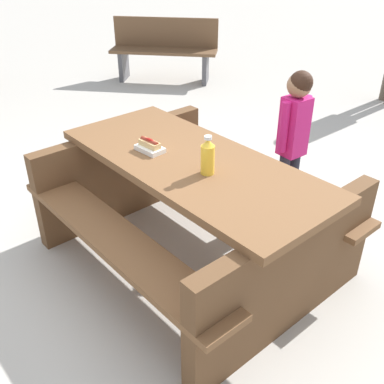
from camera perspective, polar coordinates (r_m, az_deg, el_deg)
ground_plane at (r=3.10m, az=0.00°, el=-8.39°), size 30.00×30.00×0.00m
picnic_table at (r=2.84m, az=0.00°, el=-1.39°), size 1.97×1.62×0.75m
soda_bottle at (r=2.49m, az=2.00°, el=4.52°), size 0.08×0.08×0.23m
hotdog_tray at (r=2.79m, az=-5.39°, el=5.78°), size 0.19×0.12×0.08m
child_in_coat at (r=3.31m, az=12.84°, el=8.03°), size 0.19×0.27×1.12m
park_bench_near at (r=6.74m, az=-3.50°, el=17.73°), size 1.47×1.17×0.85m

